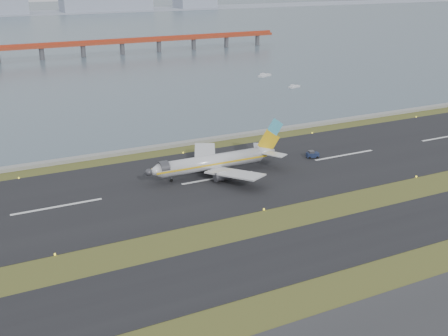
% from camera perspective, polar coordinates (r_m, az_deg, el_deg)
% --- Properties ---
extents(ground, '(1000.00, 1000.00, 0.00)m').
position_cam_1_polar(ground, '(117.88, 5.96, -5.63)').
color(ground, '#3F4C1B').
rests_on(ground, ground).
extents(taxiway_strip, '(1000.00, 18.00, 0.10)m').
position_cam_1_polar(taxiway_strip, '(109.11, 9.40, -7.96)').
color(taxiway_strip, black).
rests_on(taxiway_strip, ground).
extents(runway_strip, '(1000.00, 45.00, 0.10)m').
position_cam_1_polar(runway_strip, '(141.84, -0.60, -1.02)').
color(runway_strip, black).
rests_on(runway_strip, ground).
extents(seawall, '(1000.00, 2.50, 1.00)m').
position_cam_1_polar(seawall, '(167.64, -5.19, 2.35)').
color(seawall, gray).
rests_on(seawall, ground).
extents(bay_water, '(1400.00, 800.00, 1.30)m').
position_cam_1_polar(bay_water, '(554.26, -21.45, 13.16)').
color(bay_water, '#465665').
rests_on(bay_water, ground).
extents(red_pier, '(260.00, 5.00, 10.20)m').
position_cam_1_polar(red_pier, '(350.56, -14.16, 12.05)').
color(red_pier, '#A6361C').
rests_on(red_pier, ground).
extents(airliner, '(38.52, 32.89, 12.80)m').
position_cam_1_polar(airliner, '(143.52, -0.76, 0.67)').
color(airliner, silver).
rests_on(airliner, ground).
extents(pushback_tug, '(3.69, 2.70, 2.12)m').
position_cam_1_polar(pushback_tug, '(158.57, 8.96, 1.37)').
color(pushback_tug, '#16203E').
rests_on(pushback_tug, ground).
extents(workboat_near, '(6.32, 3.63, 1.46)m').
position_cam_1_polar(workboat_near, '(253.61, 7.13, 8.21)').
color(workboat_near, silver).
rests_on(workboat_near, ground).
extents(workboat_far, '(8.05, 5.27, 1.87)m').
position_cam_1_polar(workboat_far, '(278.55, 4.13, 9.36)').
color(workboat_far, silver).
rests_on(workboat_far, ground).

